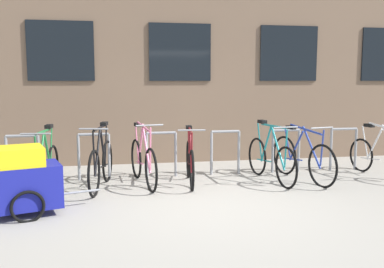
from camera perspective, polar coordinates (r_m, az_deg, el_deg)
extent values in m
plane|color=#9E998E|center=(6.11, 2.87, -9.51)|extent=(42.00, 42.00, 0.00)
cube|color=#7A604C|center=(12.07, -3.80, 12.69)|extent=(28.00, 6.09, 5.82)
cube|color=black|center=(8.97, -17.25, 10.63)|extent=(1.30, 0.04, 1.19)
cube|color=black|center=(9.00, -1.62, 10.93)|extent=(1.30, 0.04, 1.19)
cube|color=black|center=(9.64, 12.89, 10.51)|extent=(1.30, 0.04, 1.19)
cylinder|color=gray|center=(7.95, -23.64, -3.18)|extent=(0.05, 0.05, 0.81)
cylinder|color=gray|center=(7.84, -19.89, -3.14)|extent=(0.05, 0.05, 0.81)
cylinder|color=gray|center=(7.83, -21.92, -0.24)|extent=(0.53, 0.05, 0.05)
cylinder|color=gray|center=(7.75, -14.98, -3.07)|extent=(0.05, 0.05, 0.81)
cylinder|color=gray|center=(7.72, -11.08, -2.99)|extent=(0.05, 0.05, 0.81)
cylinder|color=gray|center=(7.67, -13.12, -0.05)|extent=(0.53, 0.05, 0.05)
cylinder|color=gray|center=(7.74, -6.09, -2.88)|extent=(0.05, 0.05, 0.81)
cylinder|color=gray|center=(7.79, -2.21, -2.77)|extent=(0.05, 0.05, 0.81)
cylinder|color=gray|center=(7.70, -4.17, 0.15)|extent=(0.53, 0.05, 0.05)
cylinder|color=gray|center=(7.91, 2.63, -2.63)|extent=(0.05, 0.05, 0.81)
cylinder|color=gray|center=(8.04, 6.30, -2.50)|extent=(0.05, 0.05, 0.81)
cylinder|color=gray|center=(7.91, 4.51, 0.33)|extent=(0.53, 0.05, 0.05)
cylinder|color=gray|center=(8.25, 10.80, -2.33)|extent=(0.05, 0.05, 0.81)
cylinder|color=gray|center=(8.45, 14.14, -2.20)|extent=(0.05, 0.05, 0.81)
cylinder|color=gray|center=(8.29, 12.57, 0.50)|extent=(0.53, 0.05, 0.05)
cylinder|color=gray|center=(8.74, 18.18, -2.03)|extent=(0.05, 0.05, 0.81)
cylinder|color=gray|center=(9.00, 21.14, -1.90)|extent=(0.05, 0.05, 0.81)
cylinder|color=gray|center=(8.82, 19.79, 0.64)|extent=(0.53, 0.05, 0.05)
torus|color=black|center=(7.78, -7.51, -3.32)|extent=(0.17, 0.72, 0.72)
torus|color=black|center=(6.77, -5.54, -4.89)|extent=(0.17, 0.72, 0.72)
cylinder|color=pink|center=(6.99, -6.17, -1.88)|extent=(0.13, 0.51, 0.76)
cylinder|color=pink|center=(7.39, -6.94, -1.66)|extent=(0.10, 0.38, 0.68)
cylinder|color=pink|center=(7.11, -6.55, 0.98)|extent=(0.18, 0.83, 0.11)
cylinder|color=pink|center=(7.53, -7.07, -3.87)|extent=(0.12, 0.53, 0.08)
cylinder|color=pink|center=(7.65, -7.40, -1.18)|extent=(0.06, 0.20, 0.62)
cylinder|color=pink|center=(6.73, -5.63, -2.00)|extent=(0.04, 0.08, 0.69)
cube|color=black|center=(7.52, -7.29, 1.26)|extent=(0.13, 0.21, 0.06)
cylinder|color=gray|center=(6.70, -5.72, 1.17)|extent=(0.44, 0.10, 0.03)
torus|color=black|center=(7.66, -18.16, -3.96)|extent=(0.10, 0.68, 0.68)
torus|color=black|center=(6.68, -20.16, -5.66)|extent=(0.10, 0.68, 0.68)
cylinder|color=#1E7238|center=(6.89, -19.65, -2.78)|extent=(0.08, 0.50, 0.70)
cylinder|color=#1E7238|center=(7.27, -18.87, -2.15)|extent=(0.07, 0.37, 0.72)
cylinder|color=#1E7238|center=(7.00, -19.43, 0.29)|extent=(0.10, 0.80, 0.06)
cylinder|color=#1E7238|center=(7.41, -18.60, -4.52)|extent=(0.07, 0.52, 0.07)
cylinder|color=#1E7238|center=(7.51, -18.42, -1.65)|extent=(0.04, 0.20, 0.66)
cylinder|color=#1E7238|center=(6.64, -20.22, -2.96)|extent=(0.03, 0.08, 0.63)
cube|color=black|center=(7.38, -18.69, 0.98)|extent=(0.12, 0.21, 0.06)
cylinder|color=gray|center=(6.61, -20.29, 0.03)|extent=(0.44, 0.06, 0.03)
torus|color=black|center=(8.07, 8.75, -3.01)|extent=(0.13, 0.71, 0.71)
torus|color=black|center=(7.14, 12.54, -4.45)|extent=(0.13, 0.71, 0.71)
cylinder|color=teal|center=(7.34, 11.47, -1.79)|extent=(0.10, 0.52, 0.70)
cylinder|color=teal|center=(7.71, 9.96, -1.28)|extent=(0.08, 0.39, 0.71)
cylinder|color=teal|center=(7.45, 10.88, 1.05)|extent=(0.14, 0.85, 0.05)
cylinder|color=teal|center=(7.84, 9.61, -3.52)|extent=(0.09, 0.54, 0.07)
cylinder|color=teal|center=(7.94, 9.08, -0.82)|extent=(0.05, 0.20, 0.65)
cylinder|color=teal|center=(7.10, 12.51, -1.91)|extent=(0.04, 0.08, 0.63)
cube|color=black|center=(7.82, 9.42, 1.65)|extent=(0.12, 0.21, 0.06)
cylinder|color=gray|center=(7.08, 12.49, 0.88)|extent=(0.44, 0.08, 0.03)
torus|color=black|center=(7.59, -11.32, -3.61)|extent=(0.17, 0.73, 0.74)
torus|color=black|center=(6.64, -13.03, -5.23)|extent=(0.17, 0.73, 0.74)
cylinder|color=black|center=(6.84, -12.58, -2.29)|extent=(0.12, 0.48, 0.72)
cylinder|color=black|center=(7.21, -11.91, -1.79)|extent=(0.10, 0.35, 0.72)
cylinder|color=black|center=(6.95, -12.37, 0.79)|extent=(0.17, 0.76, 0.04)
cylinder|color=black|center=(7.36, -11.70, -4.18)|extent=(0.11, 0.50, 0.08)
cylinder|color=black|center=(7.45, -11.52, -1.29)|extent=(0.06, 0.20, 0.66)
cylinder|color=black|center=(6.60, -13.06, -2.42)|extent=(0.04, 0.08, 0.65)
cube|color=black|center=(7.32, -11.73, 1.36)|extent=(0.13, 0.21, 0.06)
cylinder|color=gray|center=(6.57, -13.10, 0.67)|extent=(0.44, 0.10, 0.03)
torus|color=black|center=(8.90, 21.78, -2.66)|extent=(0.12, 0.66, 0.66)
cylinder|color=silver|center=(8.60, 23.33, -1.30)|extent=(0.08, 0.37, 0.64)
cylinder|color=silver|center=(8.71, 22.85, -3.08)|extent=(0.09, 0.52, 0.07)
cylinder|color=silver|center=(8.79, 22.24, -0.91)|extent=(0.05, 0.20, 0.58)
cube|color=black|center=(8.69, 22.71, 1.07)|extent=(0.12, 0.21, 0.06)
torus|color=black|center=(7.77, -0.50, -3.44)|extent=(0.11, 0.68, 0.68)
torus|color=black|center=(6.84, -0.02, -4.92)|extent=(0.11, 0.68, 0.68)
cylinder|color=maroon|center=(7.04, -0.16, -2.21)|extent=(0.08, 0.46, 0.68)
cylinder|color=maroon|center=(7.40, -0.35, -1.88)|extent=(0.07, 0.33, 0.65)
cylinder|color=maroon|center=(7.14, -0.24, 0.48)|extent=(0.11, 0.72, 0.07)
cylinder|color=maroon|center=(7.54, -0.39, -3.95)|extent=(0.07, 0.48, 0.07)
cylinder|color=maroon|center=(7.63, -0.46, -1.42)|extent=(0.05, 0.20, 0.59)
cylinder|color=maroon|center=(6.80, -0.03, -2.34)|extent=(0.04, 0.08, 0.62)
cube|color=black|center=(7.50, -0.42, 0.91)|extent=(0.12, 0.21, 0.06)
cylinder|color=gray|center=(6.78, -0.04, 0.51)|extent=(0.44, 0.07, 0.03)
torus|color=black|center=(8.22, 12.31, -2.82)|extent=(0.19, 0.73, 0.74)
torus|color=black|center=(7.36, 17.13, -4.15)|extent=(0.19, 0.73, 0.74)
cylinder|color=#233893|center=(7.54, 15.78, -1.70)|extent=(0.15, 0.52, 0.68)
cylinder|color=#233893|center=(7.89, 13.84, -1.56)|extent=(0.12, 0.40, 0.59)
cylinder|color=#233893|center=(7.65, 15.01, 0.61)|extent=(0.22, 0.86, 0.12)
cylinder|color=#233893|center=(8.00, 13.41, -3.31)|extent=(0.14, 0.54, 0.08)
cylinder|color=#233893|center=(8.10, 12.72, -1.11)|extent=(0.07, 0.20, 0.53)
cylinder|color=#233893|center=(7.32, 17.09, -1.80)|extent=(0.04, 0.08, 0.61)
cube|color=black|center=(7.99, 13.14, 0.86)|extent=(0.14, 0.22, 0.06)
cylinder|color=gray|center=(7.30, 17.07, 0.80)|extent=(0.44, 0.12, 0.03)
cube|color=navy|center=(6.00, -21.62, -6.52)|extent=(1.04, 0.84, 0.56)
cube|color=yellow|center=(5.92, -22.67, -2.81)|extent=(0.81, 0.74, 0.24)
torus|color=black|center=(6.37, -21.83, -7.55)|extent=(0.42, 0.16, 0.42)
torus|color=black|center=(5.73, -21.21, -9.14)|extent=(0.42, 0.16, 0.42)
cylinder|color=gray|center=(6.15, -14.76, -7.54)|extent=(0.53, 0.19, 0.03)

